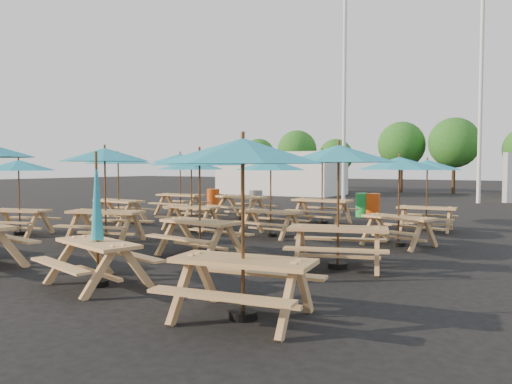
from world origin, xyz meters
The scene contains 27 objects.
ground centered at (0.00, 0.00, 0.00)m, with size 120.00×120.00×0.00m, color black.
picnic_unit_1 centered at (-4.76, -3.23, 1.81)m, with size 2.43×2.43×2.08m.
picnic_unit_2 centered at (-4.45, 0.10, 2.02)m, with size 2.35×2.35×2.32m.
picnic_unit_3 centered at (-4.62, 3.46, 2.08)m, with size 2.32×2.32×2.39m.
picnic_unit_5 centered at (-1.68, -2.95, 2.05)m, with size 2.75×2.75×2.36m.
picnic_unit_6 centered at (-1.38, 0.07, 1.83)m, with size 2.11×2.11×2.11m.
picnic_unit_7 centered at (-1.63, 3.20, 2.17)m, with size 2.84×2.84×2.50m.
picnic_unit_8 centered at (1.72, -6.19, 0.87)m, with size 1.98×1.83×2.13m.
picnic_unit_9 centered at (1.47, -3.22, 1.95)m, with size 2.32×2.32×2.24m.
picnic_unit_10 centered at (1.35, 0.03, 1.82)m, with size 2.07×2.07×2.10m.
picnic_unit_11 centered at (1.37, 3.40, 2.10)m, with size 2.30×2.30×2.42m.
picnic_unit_12 centered at (4.60, -6.43, 1.97)m, with size 2.42×2.42×2.26m.
picnic_unit_13 centered at (4.45, -2.93, 2.00)m, with size 2.73×2.73×2.31m.
picnic_unit_14 centered at (4.72, 0.20, 1.85)m, with size 2.49×2.49×2.13m.
picnic_unit_15 centered at (4.66, 3.46, 1.82)m, with size 2.10×2.10×2.10m.
waste_bin_0 centered at (-5.04, 6.18, 0.44)m, with size 0.55×0.55×0.89m, color #D1430C.
waste_bin_1 centered at (-2.85, 6.22, 0.44)m, with size 0.55×0.55×0.89m, color gray.
waste_bin_2 centered at (2.10, 6.34, 0.44)m, with size 0.55×0.55×0.89m, color #D1430C.
waste_bin_3 centered at (1.75, 6.34, 0.44)m, with size 0.55×0.55×0.89m, color green.
mast_0 centered at (-2.00, 14.00, 6.00)m, with size 0.20×0.20×12.00m, color silver.
mast_1 centered at (4.50, 16.00, 6.00)m, with size 0.20×0.20×12.00m, color silver.
event_tent_0 centered at (-8.00, 18.00, 1.40)m, with size 8.00×4.00×2.80m, color silver.
tree_0 centered at (-14.07, 25.25, 2.83)m, with size 2.80×2.80×4.24m.
tree_1 centered at (-9.74, 23.90, 3.15)m, with size 3.11×3.11×4.72m.
tree_2 centered at (-6.39, 23.65, 2.62)m, with size 2.59×2.59×3.93m.
tree_3 centered at (-1.75, 24.72, 3.41)m, with size 3.36×3.36×5.09m.
tree_4 centered at (1.90, 24.26, 3.46)m, with size 3.41×3.41×5.17m.
Camera 1 is at (7.90, -11.58, 1.90)m, focal length 35.00 mm.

